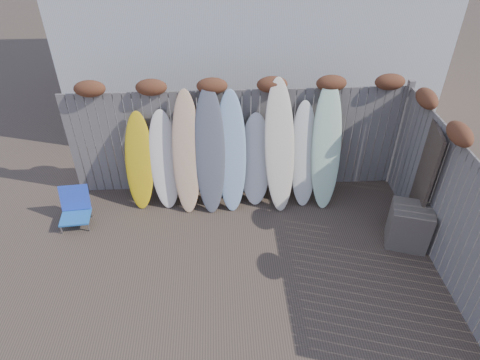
{
  "coord_description": "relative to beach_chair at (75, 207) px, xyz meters",
  "views": [
    {
      "loc": [
        -0.3,
        -4.27,
        5.03
      ],
      "look_at": [
        0.0,
        1.2,
        1.0
      ],
      "focal_mm": 32.0,
      "sensor_mm": 36.0,
      "label": 1
    }
  ],
  "objects": [
    {
      "name": "ground",
      "position": [
        2.82,
        -1.51,
        -0.3
      ],
      "size": [
        80.0,
        80.0,
        0.0
      ],
      "primitive_type": "plane",
      "color": "#493A2D"
    },
    {
      "name": "back_fence",
      "position": [
        2.88,
        0.89,
        0.88
      ],
      "size": [
        6.05,
        0.28,
        2.24
      ],
      "color": "slate",
      "rests_on": "ground"
    },
    {
      "name": "right_fence",
      "position": [
        5.82,
        -1.26,
        0.84
      ],
      "size": [
        0.28,
        4.4,
        2.24
      ],
      "color": "slate",
      "rests_on": "ground"
    },
    {
      "name": "beach_chair",
      "position": [
        0.0,
        0.0,
        0.0
      ],
      "size": [
        0.53,
        0.56,
        0.65
      ],
      "color": "#2366B3",
      "rests_on": "ground"
    },
    {
      "name": "wooden_crate",
      "position": [
        5.52,
        -0.84,
        0.06
      ],
      "size": [
        0.76,
        0.69,
        0.73
      ],
      "primitive_type": "cube",
      "rotation": [
        0.0,
        0.0,
        -0.32
      ],
      "color": "#6C5751",
      "rests_on": "ground"
    },
    {
      "name": "lattice_panel",
      "position": [
        5.81,
        -0.2,
        0.65
      ],
      "size": [
        0.32,
        1.25,
        1.91
      ],
      "primitive_type": "cube",
      "rotation": [
        0.0,
        0.0,
        -0.22
      ],
      "color": "brown",
      "rests_on": "ground"
    },
    {
      "name": "surfboard_0",
      "position": [
        1.1,
        0.53,
        0.56
      ],
      "size": [
        0.55,
        0.66,
        1.72
      ],
      "primitive_type": "ellipsoid",
      "rotation": [
        -0.31,
        0.0,
        -0.09
      ],
      "color": "yellow",
      "rests_on": "ground"
    },
    {
      "name": "surfboard_1",
      "position": [
        1.54,
        0.53,
        0.57
      ],
      "size": [
        0.56,
        0.66,
        1.73
      ],
      "primitive_type": "ellipsoid",
      "rotation": [
        -0.31,
        0.0,
        0.08
      ],
      "color": "#F4E3D0",
      "rests_on": "ground"
    },
    {
      "name": "surfboard_2",
      "position": [
        1.94,
        0.44,
        0.75
      ],
      "size": [
        0.53,
        0.77,
        2.11
      ],
      "primitive_type": "ellipsoid",
      "rotation": [
        -0.31,
        0.0,
        -0.05
      ],
      "color": "#FFC48A",
      "rests_on": "ground"
    },
    {
      "name": "surfboard_3",
      "position": [
        2.35,
        0.42,
        0.79
      ],
      "size": [
        0.54,
        0.78,
        2.18
      ],
      "primitive_type": "ellipsoid",
      "rotation": [
        -0.31,
        0.0,
        -0.02
      ],
      "color": "#585A62",
      "rests_on": "ground"
    },
    {
      "name": "surfboard_4",
      "position": [
        2.71,
        0.44,
        0.74
      ],
      "size": [
        0.52,
        0.74,
        2.09
      ],
      "primitive_type": "ellipsoid",
      "rotation": [
        -0.31,
        0.0,
        -0.0
      ],
      "color": "#91AFCB",
      "rests_on": "ground"
    },
    {
      "name": "surfboard_5",
      "position": [
        3.15,
        0.52,
        0.52
      ],
      "size": [
        0.58,
        0.62,
        1.64
      ],
      "primitive_type": "ellipsoid",
      "rotation": [
        -0.31,
        0.0,
        -0.06
      ],
      "color": "white",
      "rests_on": "ground"
    },
    {
      "name": "surfboard_6",
      "position": [
        3.55,
        0.42,
        0.84
      ],
      "size": [
        0.6,
        0.85,
        2.28
      ],
      "primitive_type": "ellipsoid",
      "rotation": [
        -0.31,
        0.0,
        0.1
      ],
      "color": "beige",
      "rests_on": "ground"
    },
    {
      "name": "surfboard_7",
      "position": [
        3.99,
        0.47,
        0.62
      ],
      "size": [
        0.49,
        0.67,
        1.85
      ],
      "primitive_type": "ellipsoid",
      "rotation": [
        -0.31,
        0.0,
        0.02
      ],
      "color": "silver",
      "rests_on": "ground"
    },
    {
      "name": "surfboard_8",
      "position": [
        4.37,
        0.44,
        0.8
      ],
      "size": [
        0.55,
        0.8,
        2.21
      ],
      "primitive_type": "ellipsoid",
      "rotation": [
        -0.31,
        0.0,
        -0.05
      ],
      "color": "#C1E5BA",
      "rests_on": "ground"
    }
  ]
}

